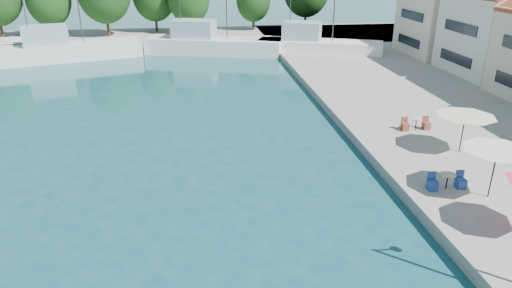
{
  "coord_description": "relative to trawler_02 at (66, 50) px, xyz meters",
  "views": [
    {
      "loc": [
        -3.28,
        3.68,
        10.7
      ],
      "look_at": [
        -0.34,
        26.0,
        1.36
      ],
      "focal_mm": 32.0,
      "sensor_mm": 36.0,
      "label": 1
    }
  ],
  "objects": [
    {
      "name": "cafe_table_03",
      "position": [
        27.5,
        -27.36,
        -0.18
      ],
      "size": [
        1.82,
        0.7,
        0.76
      ],
      "color": "black",
      "rests_on": "quay_right"
    },
    {
      "name": "building_06",
      "position": [
        41.43,
        -5.17,
        4.43
      ],
      "size": [
        9.0,
        8.8,
        10.2
      ],
      "color": "beige",
      "rests_on": "quay_right"
    },
    {
      "name": "cafe_table_02",
      "position": [
        25.42,
        -34.92,
        -0.18
      ],
      "size": [
        1.82,
        0.7,
        0.76
      ],
      "color": "black",
      "rests_on": "quay_right"
    },
    {
      "name": "umbrella_white",
      "position": [
        26.93,
        -35.87,
        1.58
      ],
      "size": [
        3.05,
        3.05,
        2.3
      ],
      "color": "black",
      "rests_on": "quay_right"
    },
    {
      "name": "umbrella_cream",
      "position": [
        28.4,
        -30.89,
        1.38
      ],
      "size": [
        3.2,
        3.2,
        2.1
      ],
      "color": "black",
      "rests_on": "quay_right"
    },
    {
      "name": "trawler_03",
      "position": [
        15.91,
        1.43,
        -0.0
      ],
      "size": [
        16.23,
        8.34,
        10.2
      ],
      "rotation": [
        0.0,
        0.0,
        -0.28
      ],
      "color": "silver",
      "rests_on": "ground"
    },
    {
      "name": "trawler_02",
      "position": [
        0.0,
        0.0,
        0.0
      ],
      "size": [
        15.59,
        8.38,
        10.2
      ],
      "rotation": [
        0.0,
        0.0,
        0.31
      ],
      "color": "silver",
      "rests_on": "ground"
    },
    {
      "name": "tree_07",
      "position": [
        22.66,
        15.05,
        3.72
      ],
      "size": [
        4.91,
        4.91,
        7.27
      ],
      "color": "#3F2B19",
      "rests_on": "quay_far"
    },
    {
      "name": "trawler_04",
      "position": [
        27.75,
        -1.74,
        0.0
      ],
      "size": [
        14.23,
        8.49,
        10.2
      ],
      "rotation": [
        0.0,
        0.0,
        -0.38
      ],
      "color": "white",
      "rests_on": "ground"
    },
    {
      "name": "building_05",
      "position": [
        41.43,
        -14.17,
        4.19
      ],
      "size": [
        8.4,
        8.8,
        9.7
      ],
      "color": "silver",
      "rests_on": "quay_right"
    },
    {
      "name": "quay_far",
      "position": [
        9.43,
        10.83,
        -0.77
      ],
      "size": [
        90.0,
        16.0,
        0.6
      ],
      "primitive_type": "cube",
      "color": "gray",
      "rests_on": "ground"
    }
  ]
}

